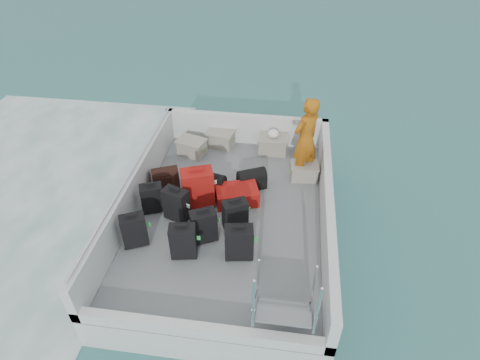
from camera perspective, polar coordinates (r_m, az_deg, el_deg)
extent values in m
plane|color=#174E51|center=(7.78, -1.59, -8.08)|extent=(160.00, 160.00, 0.00)
cube|color=silver|center=(7.57, -1.62, -6.50)|extent=(3.60, 5.00, 0.60)
cube|color=slate|center=(7.35, -1.67, -4.78)|extent=(3.30, 4.70, 0.02)
cube|color=silver|center=(7.54, -14.80, -1.38)|extent=(0.14, 5.00, 0.70)
cube|color=silver|center=(7.09, 12.24, -3.86)|extent=(0.14, 5.00, 0.70)
cube|color=silver|center=(9.07, 0.78, 7.31)|extent=(3.60, 0.14, 0.70)
cube|color=silver|center=(5.75, -5.85, -20.46)|extent=(3.60, 0.14, 0.20)
cylinder|color=silver|center=(7.30, -15.29, 1.04)|extent=(0.04, 4.80, 0.04)
cube|color=black|center=(6.80, -14.80, -7.02)|extent=(0.46, 0.37, 0.62)
cube|color=black|center=(7.12, -9.06, -3.51)|extent=(0.49, 0.37, 0.64)
cube|color=black|center=(7.39, -12.37, -2.58)|extent=(0.45, 0.36, 0.57)
cube|color=black|center=(6.47, -8.07, -8.69)|extent=(0.45, 0.31, 0.63)
cube|color=black|center=(6.68, -5.17, -6.60)|extent=(0.48, 0.41, 0.62)
cube|color=#A8190C|center=(7.31, -6.01, -1.22)|extent=(0.65, 0.51, 0.77)
cube|color=black|center=(6.40, -0.14, -8.92)|extent=(0.48, 0.33, 0.62)
cube|color=black|center=(6.88, -0.71, -5.04)|extent=(0.48, 0.40, 0.58)
cube|color=#A8190C|center=(7.49, -0.45, -2.14)|extent=(0.89, 0.72, 0.31)
cube|color=gray|center=(8.81, -6.85, 4.58)|extent=(0.64, 0.53, 0.33)
cube|color=gray|center=(9.05, -2.78, 5.81)|extent=(0.62, 0.49, 0.33)
cube|color=gray|center=(8.84, 4.68, 4.96)|extent=(0.60, 0.41, 0.36)
cube|color=gray|center=(8.14, 9.09, 1.11)|extent=(0.55, 0.41, 0.31)
ellipsoid|color=yellow|center=(8.85, 5.32, 4.42)|extent=(0.28, 0.26, 0.22)
ellipsoid|color=white|center=(8.69, 4.77, 6.44)|extent=(0.24, 0.24, 0.18)
imported|color=orange|center=(7.84, 9.30, 5.76)|extent=(0.74, 0.74, 1.72)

